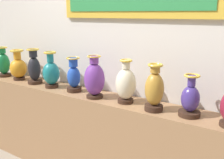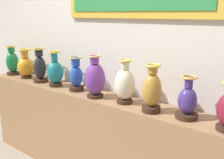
{
  "view_description": "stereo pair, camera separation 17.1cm",
  "coord_description": "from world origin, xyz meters",
  "px_view_note": "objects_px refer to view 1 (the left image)",
  "views": [
    {
      "loc": [
        1.2,
        -1.82,
        1.63
      ],
      "look_at": [
        0.0,
        0.0,
        1.07
      ],
      "focal_mm": 41.42,
      "sensor_mm": 36.0,
      "label": 1
    },
    {
      "loc": [
        1.34,
        -1.72,
        1.63
      ],
      "look_at": [
        0.0,
        0.0,
        1.07
      ],
      "focal_mm": 41.42,
      "sensor_mm": 36.0,
      "label": 2
    }
  ],
  "objects_px": {
    "vase_teal": "(51,73)",
    "vase_indigo": "(190,100)",
    "vase_amber": "(18,67)",
    "vase_violet": "(94,79)",
    "vase_emerald": "(3,64)",
    "vase_ochre": "(154,90)",
    "vase_ivory": "(126,84)",
    "vase_onyx": "(34,68)",
    "vase_sapphire": "(74,77)"
  },
  "relations": [
    {
      "from": "vase_amber",
      "to": "vase_indigo",
      "type": "bearing_deg",
      "value": -0.05
    },
    {
      "from": "vase_sapphire",
      "to": "vase_ivory",
      "type": "distance_m",
      "value": 0.58
    },
    {
      "from": "vase_ochre",
      "to": "vase_sapphire",
      "type": "bearing_deg",
      "value": 177.06
    },
    {
      "from": "vase_teal",
      "to": "vase_ochre",
      "type": "height_order",
      "value": "vase_ochre"
    },
    {
      "from": "vase_onyx",
      "to": "vase_amber",
      "type": "bearing_deg",
      "value": 178.37
    },
    {
      "from": "vase_teal",
      "to": "vase_violet",
      "type": "distance_m",
      "value": 0.57
    },
    {
      "from": "vase_violet",
      "to": "vase_ochre",
      "type": "relative_size",
      "value": 1.03
    },
    {
      "from": "vase_amber",
      "to": "vase_ochre",
      "type": "relative_size",
      "value": 0.93
    },
    {
      "from": "vase_sapphire",
      "to": "vase_indigo",
      "type": "height_order",
      "value": "vase_sapphire"
    },
    {
      "from": "vase_teal",
      "to": "vase_ivory",
      "type": "bearing_deg",
      "value": 0.86
    },
    {
      "from": "vase_sapphire",
      "to": "vase_ivory",
      "type": "relative_size",
      "value": 0.9
    },
    {
      "from": "vase_teal",
      "to": "vase_indigo",
      "type": "xyz_separation_m",
      "value": [
        1.41,
        0.02,
        -0.03
      ]
    },
    {
      "from": "vase_ochre",
      "to": "vase_amber",
      "type": "bearing_deg",
      "value": 178.53
    },
    {
      "from": "vase_emerald",
      "to": "vase_onyx",
      "type": "distance_m",
      "value": 0.57
    },
    {
      "from": "vase_violet",
      "to": "vase_ivory",
      "type": "height_order",
      "value": "vase_violet"
    },
    {
      "from": "vase_sapphire",
      "to": "vase_violet",
      "type": "distance_m",
      "value": 0.29
    },
    {
      "from": "vase_ochre",
      "to": "vase_onyx",
      "type": "bearing_deg",
      "value": 178.57
    },
    {
      "from": "vase_ochre",
      "to": "vase_indigo",
      "type": "xyz_separation_m",
      "value": [
        0.27,
        0.04,
        -0.04
      ]
    },
    {
      "from": "vase_emerald",
      "to": "vase_sapphire",
      "type": "xyz_separation_m",
      "value": [
        1.12,
        -0.01,
        -0.01
      ]
    },
    {
      "from": "vase_ivory",
      "to": "vase_ochre",
      "type": "height_order",
      "value": "same"
    },
    {
      "from": "vase_sapphire",
      "to": "vase_ivory",
      "type": "xyz_separation_m",
      "value": [
        0.58,
        -0.01,
        0.02
      ]
    },
    {
      "from": "vase_indigo",
      "to": "vase_ochre",
      "type": "bearing_deg",
      "value": -171.18
    },
    {
      "from": "vase_onyx",
      "to": "vase_ivory",
      "type": "bearing_deg",
      "value": 0.14
    },
    {
      "from": "vase_onyx",
      "to": "vase_ivory",
      "type": "height_order",
      "value": "vase_onyx"
    },
    {
      "from": "vase_indigo",
      "to": "vase_onyx",
      "type": "bearing_deg",
      "value": -179.79
    },
    {
      "from": "vase_emerald",
      "to": "vase_amber",
      "type": "relative_size",
      "value": 1.03
    },
    {
      "from": "vase_emerald",
      "to": "vase_ivory",
      "type": "bearing_deg",
      "value": -0.46
    },
    {
      "from": "vase_amber",
      "to": "vase_ivory",
      "type": "distance_m",
      "value": 1.41
    },
    {
      "from": "vase_sapphire",
      "to": "vase_ochre",
      "type": "relative_size",
      "value": 0.9
    },
    {
      "from": "vase_amber",
      "to": "vase_violet",
      "type": "distance_m",
      "value": 1.11
    },
    {
      "from": "vase_violet",
      "to": "vase_ivory",
      "type": "bearing_deg",
      "value": 7.06
    },
    {
      "from": "vase_onyx",
      "to": "vase_indigo",
      "type": "relative_size",
      "value": 1.2
    },
    {
      "from": "vase_teal",
      "to": "vase_indigo",
      "type": "distance_m",
      "value": 1.41
    },
    {
      "from": "vase_onyx",
      "to": "vase_sapphire",
      "type": "xyz_separation_m",
      "value": [
        0.55,
        0.01,
        -0.02
      ]
    },
    {
      "from": "vase_teal",
      "to": "vase_sapphire",
      "type": "distance_m",
      "value": 0.29
    },
    {
      "from": "vase_indigo",
      "to": "vase_amber",
      "type": "bearing_deg",
      "value": 179.95
    },
    {
      "from": "vase_amber",
      "to": "vase_sapphire",
      "type": "bearing_deg",
      "value": 0.06
    },
    {
      "from": "vase_onyx",
      "to": "vase_teal",
      "type": "xyz_separation_m",
      "value": [
        0.26,
        -0.01,
        -0.01
      ]
    },
    {
      "from": "vase_sapphire",
      "to": "vase_indigo",
      "type": "distance_m",
      "value": 1.12
    },
    {
      "from": "vase_teal",
      "to": "vase_ivory",
      "type": "height_order",
      "value": "vase_ivory"
    },
    {
      "from": "vase_ivory",
      "to": "vase_ochre",
      "type": "bearing_deg",
      "value": -7.82
    },
    {
      "from": "vase_indigo",
      "to": "vase_teal",
      "type": "bearing_deg",
      "value": -179.33
    },
    {
      "from": "vase_violet",
      "to": "vase_ivory",
      "type": "xyz_separation_m",
      "value": [
        0.3,
        0.04,
        -0.01
      ]
    },
    {
      "from": "vase_teal",
      "to": "vase_violet",
      "type": "height_order",
      "value": "vase_violet"
    },
    {
      "from": "vase_teal",
      "to": "vase_ochre",
      "type": "bearing_deg",
      "value": -1.25
    },
    {
      "from": "vase_emerald",
      "to": "vase_onyx",
      "type": "bearing_deg",
      "value": -1.65
    },
    {
      "from": "vase_amber",
      "to": "vase_violet",
      "type": "xyz_separation_m",
      "value": [
        1.11,
        -0.04,
        0.02
      ]
    },
    {
      "from": "vase_emerald",
      "to": "vase_violet",
      "type": "bearing_deg",
      "value": -2.07
    },
    {
      "from": "vase_emerald",
      "to": "vase_ochre",
      "type": "relative_size",
      "value": 0.96
    },
    {
      "from": "vase_violet",
      "to": "vase_onyx",
      "type": "bearing_deg",
      "value": 177.63
    }
  ]
}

